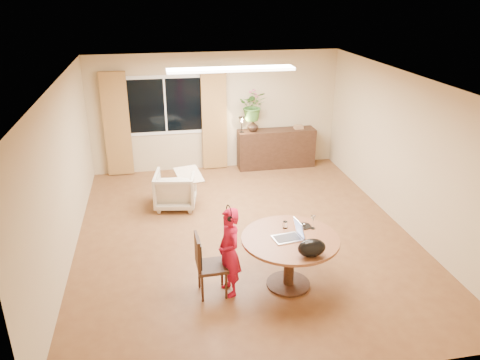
# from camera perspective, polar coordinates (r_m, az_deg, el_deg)

# --- Properties ---
(floor) EXTENTS (6.50, 6.50, 0.00)m
(floor) POSITION_cam_1_polar(r_m,az_deg,el_deg) (7.98, 0.50, -6.61)
(floor) COLOR brown
(floor) RESTS_ON ground
(ceiling) EXTENTS (6.50, 6.50, 0.00)m
(ceiling) POSITION_cam_1_polar(r_m,az_deg,el_deg) (7.08, 0.57, 12.07)
(ceiling) COLOR white
(ceiling) RESTS_ON wall_back
(wall_back) EXTENTS (5.50, 0.00, 5.50)m
(wall_back) POSITION_cam_1_polar(r_m,az_deg,el_deg) (10.49, -2.97, 8.30)
(wall_back) COLOR tan
(wall_back) RESTS_ON floor
(wall_left) EXTENTS (0.00, 6.50, 6.50)m
(wall_left) POSITION_cam_1_polar(r_m,az_deg,el_deg) (7.43, -20.75, 0.64)
(wall_left) COLOR tan
(wall_left) RESTS_ON floor
(wall_right) EXTENTS (0.00, 6.50, 6.50)m
(wall_right) POSITION_cam_1_polar(r_m,az_deg,el_deg) (8.38, 19.33, 3.28)
(wall_right) COLOR tan
(wall_right) RESTS_ON floor
(window) EXTENTS (1.70, 0.03, 1.30)m
(window) POSITION_cam_1_polar(r_m,az_deg,el_deg) (10.34, -9.10, 8.97)
(window) COLOR white
(window) RESTS_ON wall_back
(curtain_left) EXTENTS (0.55, 0.08, 2.25)m
(curtain_left) POSITION_cam_1_polar(r_m,az_deg,el_deg) (10.38, -14.79, 6.53)
(curtain_left) COLOR olive
(curtain_left) RESTS_ON wall_back
(curtain_right) EXTENTS (0.55, 0.08, 2.25)m
(curtain_right) POSITION_cam_1_polar(r_m,az_deg,el_deg) (10.43, -3.16, 7.33)
(curtain_right) COLOR olive
(curtain_right) RESTS_ON wall_back
(ceiling_panel) EXTENTS (2.20, 0.35, 0.05)m
(ceiling_panel) POSITION_cam_1_polar(r_m,az_deg,el_deg) (8.25, -1.11, 13.34)
(ceiling_panel) COLOR white
(ceiling_panel) RESTS_ON ceiling
(dining_table) EXTENTS (1.33, 1.33, 0.76)m
(dining_table) POSITION_cam_1_polar(r_m,az_deg,el_deg) (6.46, 6.10, -8.23)
(dining_table) COLOR brown
(dining_table) RESTS_ON floor
(dining_chair) EXTENTS (0.44, 0.41, 0.90)m
(dining_chair) POSITION_cam_1_polar(r_m,az_deg,el_deg) (6.36, -3.43, -10.27)
(dining_chair) COLOR black
(dining_chair) RESTS_ON floor
(child) EXTENTS (0.51, 0.39, 1.26)m
(child) POSITION_cam_1_polar(r_m,az_deg,el_deg) (6.28, -1.31, -8.79)
(child) COLOR #B41D0D
(child) RESTS_ON floor
(laptop) EXTENTS (0.42, 0.31, 0.26)m
(laptop) POSITION_cam_1_polar(r_m,az_deg,el_deg) (6.28, 5.79, -6.12)
(laptop) COLOR #B7B7BC
(laptop) RESTS_ON dining_table
(tumbler) EXTENTS (0.07, 0.07, 0.10)m
(tumbler) POSITION_cam_1_polar(r_m,az_deg,el_deg) (6.59, 5.52, -5.46)
(tumbler) COLOR white
(tumbler) RESTS_ON dining_table
(wine_glass) EXTENTS (0.08, 0.08, 0.20)m
(wine_glass) POSITION_cam_1_polar(r_m,az_deg,el_deg) (6.60, 8.90, -5.08)
(wine_glass) COLOR white
(wine_glass) RESTS_ON dining_table
(pot_lid) EXTENTS (0.21, 0.21, 0.03)m
(pot_lid) POSITION_cam_1_polar(r_m,az_deg,el_deg) (6.67, 7.81, -5.54)
(pot_lid) COLOR white
(pot_lid) RESTS_ON dining_table
(handbag) EXTENTS (0.40, 0.29, 0.24)m
(handbag) POSITION_cam_1_polar(r_m,az_deg,el_deg) (5.95, 8.74, -8.18)
(handbag) COLOR black
(handbag) RESTS_ON dining_table
(armchair) EXTENTS (0.86, 0.88, 0.69)m
(armchair) POSITION_cam_1_polar(r_m,az_deg,el_deg) (8.88, -7.87, -1.15)
(armchair) COLOR #BFAC97
(armchair) RESTS_ON floor
(throw) EXTENTS (0.56, 0.63, 0.03)m
(throw) POSITION_cam_1_polar(r_m,az_deg,el_deg) (8.74, -6.29, 1.09)
(throw) COLOR beige
(throw) RESTS_ON armchair
(sideboard) EXTENTS (1.76, 0.43, 0.88)m
(sideboard) POSITION_cam_1_polar(r_m,az_deg,el_deg) (10.77, 4.42, 3.87)
(sideboard) COLOR black
(sideboard) RESTS_ON floor
(vase) EXTENTS (0.27, 0.27, 0.25)m
(vase) POSITION_cam_1_polar(r_m,az_deg,el_deg) (10.47, 1.57, 6.62)
(vase) COLOR black
(vase) RESTS_ON sideboard
(bouquet) EXTENTS (0.68, 0.62, 0.66)m
(bouquet) POSITION_cam_1_polar(r_m,az_deg,el_deg) (10.36, 1.62, 9.04)
(bouquet) COLOR #286927
(bouquet) RESTS_ON vase
(book_stack) EXTENTS (0.24, 0.20, 0.08)m
(book_stack) POSITION_cam_1_polar(r_m,az_deg,el_deg) (10.77, 7.16, 6.45)
(book_stack) COLOR #8A5F46
(book_stack) RESTS_ON sideboard
(desk_lamp) EXTENTS (0.18, 0.18, 0.37)m
(desk_lamp) POSITION_cam_1_polar(r_m,az_deg,el_deg) (10.36, 0.22, 6.79)
(desk_lamp) COLOR black
(desk_lamp) RESTS_ON sideboard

